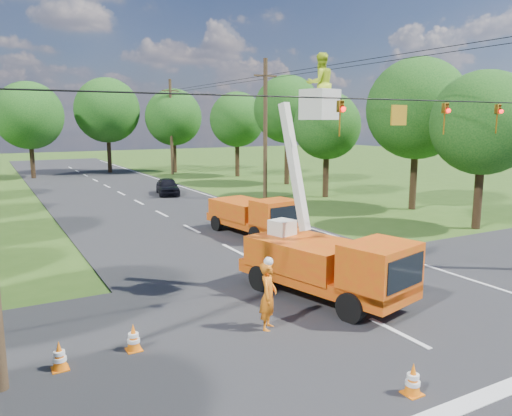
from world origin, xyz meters
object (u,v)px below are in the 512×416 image
pole_right_mid (265,129)px  pole_right_far (171,126)px  traffic_cone_3 (275,232)px  second_truck (253,215)px  traffic_cone_4 (133,338)px  traffic_cone_5 (59,356)px  tree_right_a (484,123)px  tree_right_b (417,109)px  tree_far_a (29,116)px  ground_worker (268,296)px  traffic_cone_0 (413,380)px  bucket_truck (327,248)px  tree_right_d (287,110)px  traffic_cone_7 (241,209)px  tree_far_b (107,110)px  tree_far_c (174,117)px  distant_car (168,186)px  traffic_cone_2 (306,246)px  tree_right_c (327,126)px  tree_right_e (237,120)px

pole_right_mid → pole_right_far: size_ratio=1.00×
traffic_cone_3 → second_truck: bearing=108.5°
traffic_cone_4 → pole_right_mid: pole_right_mid is taller
traffic_cone_5 → tree_right_a: tree_right_a is taller
tree_right_b → pole_right_mid: bearing=129.1°
traffic_cone_5 → tree_far_a: (3.28, 42.69, 5.83)m
ground_worker → traffic_cone_5: bearing=129.6°
pole_right_far → traffic_cone_0: bearing=-103.3°
second_truck → tree_far_a: bearing=94.4°
second_truck → traffic_cone_3: bearing=-79.6°
traffic_cone_3 → tree_right_a: 12.33m
traffic_cone_3 → pole_right_far: pole_right_far is taller
bucket_truck → tree_right_b: 19.14m
traffic_cone_0 → tree_right_d: bearing=61.9°
bucket_truck → tree_right_a: 14.90m
traffic_cone_4 → traffic_cone_7: (10.85, 15.20, 0.00)m
tree_right_a → tree_far_b: tree_far_b is taller
tree_far_c → traffic_cone_4: bearing=-111.1°
bucket_truck → traffic_cone_7: (4.37, 14.49, -1.33)m
pole_right_mid → tree_far_a: (-13.50, 23.00, 1.08)m
bucket_truck → traffic_cone_3: size_ratio=10.89×
bucket_truck → tree_right_a: bearing=5.2°
ground_worker → tree_far_b: bearing=35.5°
distant_car → ground_worker: bearing=-90.7°
ground_worker → tree_far_c: (12.41, 42.01, 5.10)m
traffic_cone_2 → tree_right_c: 17.55m
second_truck → traffic_cone_5: bearing=-144.5°
pole_right_far → tree_right_a: size_ratio=1.21×
pole_right_far → tree_far_a: pole_right_far is taller
traffic_cone_7 → tree_right_b: 12.82m
pole_right_far → tree_right_c: 21.52m
distant_car → tree_right_d: tree_right_d is taller
traffic_cone_4 → tree_right_e: (20.32, 34.55, 5.45)m
bucket_truck → tree_far_a: bearing=82.3°
tree_right_e → tree_far_a: (-18.80, 8.00, 0.38)m
traffic_cone_2 → tree_right_d: size_ratio=0.07×
traffic_cone_0 → distant_car: bearing=80.5°
bucket_truck → traffic_cone_2: (2.52, 4.85, -1.33)m
bucket_truck → traffic_cone_5: (-8.23, -0.86, -1.33)m
bucket_truck → distant_car: size_ratio=1.98×
ground_worker → tree_right_d: (17.71, 27.01, 5.72)m
traffic_cone_2 → tree_far_b: bearing=89.2°
tree_far_c → tree_far_a: bearing=176.1°
pole_right_far → tree_right_e: size_ratio=1.16×
pole_right_far → tree_far_c: 2.43m
traffic_cone_0 → traffic_cone_3: (4.69, 13.35, 0.00)m
ground_worker → traffic_cone_4: (-3.61, 0.46, -0.60)m
traffic_cone_4 → bucket_truck: bearing=6.3°
traffic_cone_3 → tree_far_a: 35.38m
ground_worker → tree_far_c: size_ratio=0.21×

